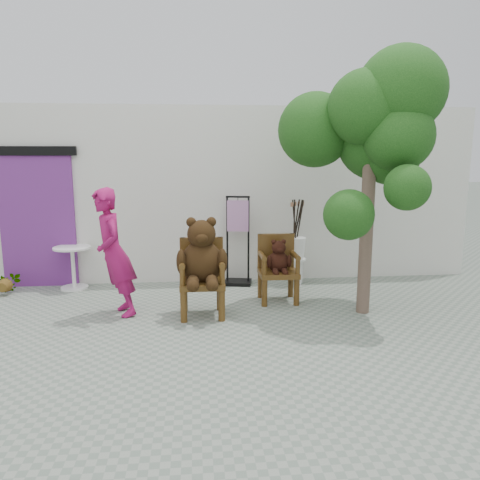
{
  "coord_description": "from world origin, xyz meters",
  "views": [
    {
      "loc": [
        -0.41,
        -5.38,
        2.2
      ],
      "look_at": [
        0.25,
        1.37,
        0.95
      ],
      "focal_mm": 35.0,
      "sensor_mm": 36.0,
      "label": 1
    }
  ],
  "objects_px": {
    "chair_big": "(202,261)",
    "display_stand": "(238,251)",
    "cafe_table": "(73,263)",
    "chair_small": "(278,263)",
    "stool_bucket": "(297,247)",
    "tree": "(374,130)",
    "person": "(114,253)"
  },
  "relations": [
    {
      "from": "chair_big",
      "to": "display_stand",
      "type": "height_order",
      "value": "display_stand"
    },
    {
      "from": "cafe_table",
      "to": "display_stand",
      "type": "xyz_separation_m",
      "value": [
        2.73,
        -0.0,
        0.14
      ]
    },
    {
      "from": "chair_small",
      "to": "display_stand",
      "type": "xyz_separation_m",
      "value": [
        -0.52,
        0.96,
        -0.0
      ]
    },
    {
      "from": "chair_small",
      "to": "display_stand",
      "type": "bearing_deg",
      "value": 118.16
    },
    {
      "from": "stool_bucket",
      "to": "tree",
      "type": "xyz_separation_m",
      "value": [
        0.72,
        -1.37,
        1.88
      ]
    },
    {
      "from": "chair_big",
      "to": "tree",
      "type": "height_order",
      "value": "tree"
    },
    {
      "from": "cafe_table",
      "to": "display_stand",
      "type": "bearing_deg",
      "value": -0.08
    },
    {
      "from": "person",
      "to": "display_stand",
      "type": "relative_size",
      "value": 1.16
    },
    {
      "from": "stool_bucket",
      "to": "chair_small",
      "type": "bearing_deg",
      "value": -118.83
    },
    {
      "from": "display_stand",
      "to": "chair_small",
      "type": "bearing_deg",
      "value": -50.71
    },
    {
      "from": "chair_big",
      "to": "display_stand",
      "type": "relative_size",
      "value": 0.91
    },
    {
      "from": "chair_small",
      "to": "display_stand",
      "type": "distance_m",
      "value": 1.09
    },
    {
      "from": "stool_bucket",
      "to": "tree",
      "type": "bearing_deg",
      "value": -62.38
    },
    {
      "from": "person",
      "to": "cafe_table",
      "type": "distance_m",
      "value": 1.74
    },
    {
      "from": "stool_bucket",
      "to": "tree",
      "type": "relative_size",
      "value": 0.41
    },
    {
      "from": "person",
      "to": "tree",
      "type": "xyz_separation_m",
      "value": [
        3.52,
        -0.06,
        1.64
      ]
    },
    {
      "from": "person",
      "to": "chair_big",
      "type": "bearing_deg",
      "value": 61.51
    },
    {
      "from": "display_stand",
      "to": "stool_bucket",
      "type": "distance_m",
      "value": 1.0
    },
    {
      "from": "person",
      "to": "cafe_table",
      "type": "relative_size",
      "value": 2.5
    },
    {
      "from": "display_stand",
      "to": "tree",
      "type": "xyz_separation_m",
      "value": [
        1.71,
        -1.48,
        1.94
      ]
    },
    {
      "from": "cafe_table",
      "to": "tree",
      "type": "xyz_separation_m",
      "value": [
        4.44,
        -1.48,
        2.08
      ]
    },
    {
      "from": "chair_small",
      "to": "cafe_table",
      "type": "distance_m",
      "value": 3.39
    },
    {
      "from": "stool_bucket",
      "to": "cafe_table",
      "type": "bearing_deg",
      "value": 178.38
    },
    {
      "from": "cafe_table",
      "to": "chair_small",
      "type": "bearing_deg",
      "value": -16.59
    },
    {
      "from": "chair_big",
      "to": "chair_small",
      "type": "distance_m",
      "value": 1.3
    },
    {
      "from": "chair_big",
      "to": "stool_bucket",
      "type": "bearing_deg",
      "value": 41.44
    },
    {
      "from": "chair_small",
      "to": "stool_bucket",
      "type": "relative_size",
      "value": 0.69
    },
    {
      "from": "cafe_table",
      "to": "stool_bucket",
      "type": "height_order",
      "value": "stool_bucket"
    },
    {
      "from": "cafe_table",
      "to": "stool_bucket",
      "type": "relative_size",
      "value": 0.48
    },
    {
      "from": "chair_big",
      "to": "person",
      "type": "height_order",
      "value": "person"
    },
    {
      "from": "chair_small",
      "to": "person",
      "type": "xyz_separation_m",
      "value": [
        -2.33,
        -0.45,
        0.29
      ]
    },
    {
      "from": "display_stand",
      "to": "cafe_table",
      "type": "bearing_deg",
      "value": -168.95
    }
  ]
}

